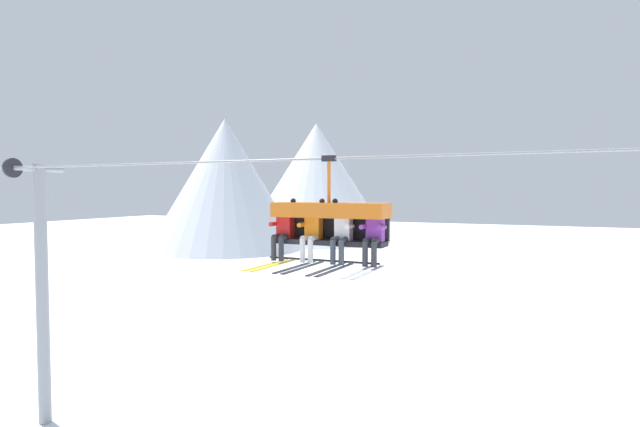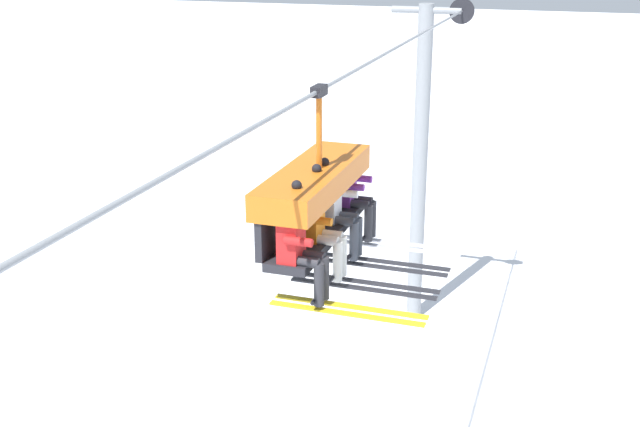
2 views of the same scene
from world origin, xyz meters
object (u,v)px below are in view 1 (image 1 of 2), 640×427
at_px(skier_purple, 373,234).
at_px(skier_red, 283,230).
at_px(skier_white, 341,232).
at_px(chairlift_chair, 330,217).
at_px(lift_tower_near, 41,287).
at_px(skier_orange, 311,231).

bearing_deg(skier_purple, skier_red, 179.80).
height_order(skier_white, skier_purple, skier_white).
height_order(chairlift_chair, skier_purple, chairlift_chair).
xyz_separation_m(lift_tower_near, skier_orange, (9.44, -0.92, 2.09)).
bearing_deg(lift_tower_near, skier_white, -5.22).
bearing_deg(skier_purple, skier_white, 179.41).
bearing_deg(skier_white, skier_orange, 180.00).
relative_size(lift_tower_near, chairlift_chair, 3.31).
bearing_deg(chairlift_chair, lift_tower_near, 175.86).
xyz_separation_m(lift_tower_near, chairlift_chair, (9.77, -0.71, 2.35)).
height_order(chairlift_chair, skier_orange, chairlift_chair).
bearing_deg(skier_orange, skier_red, 180.00).
bearing_deg(skier_red, chairlift_chair, 12.25).
bearing_deg(skier_white, chairlift_chair, 146.74).
xyz_separation_m(skier_orange, skier_white, (0.65, 0.00, 0.00)).
bearing_deg(skier_purple, chairlift_chair, 167.41).
relative_size(skier_orange, skier_white, 1.00).
relative_size(skier_red, skier_orange, 1.00).
distance_m(lift_tower_near, skier_red, 9.07).
xyz_separation_m(chairlift_chair, skier_orange, (-0.33, -0.21, -0.27)).
bearing_deg(skier_red, skier_orange, 0.00).
bearing_deg(skier_orange, chairlift_chair, 33.26).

